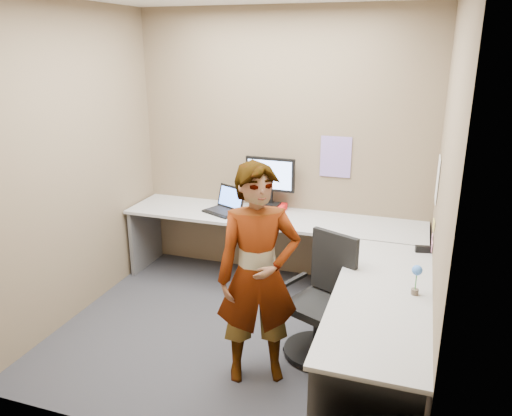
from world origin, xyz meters
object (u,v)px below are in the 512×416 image
(office_chair, at_px, (322,308))
(person, at_px, (258,276))
(monitor, at_px, (270,177))
(desk, at_px, (300,258))

(office_chair, xyz_separation_m, person, (-0.38, -0.43, 0.41))
(monitor, xyz_separation_m, office_chair, (0.80, -1.21, -0.69))
(office_chair, distance_m, person, 0.71)
(desk, bearing_deg, office_chair, -57.09)
(monitor, height_order, person, person)
(desk, xyz_separation_m, monitor, (-0.51, 0.77, 0.49))
(desk, xyz_separation_m, office_chair, (0.28, -0.44, -0.20))
(monitor, distance_m, office_chair, 1.60)
(desk, relative_size, office_chair, 3.12)
(desk, bearing_deg, monitor, 123.67)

